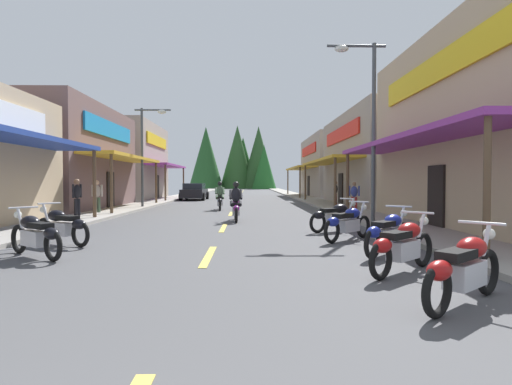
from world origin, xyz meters
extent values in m
cube|color=#4C4C4F|center=(0.00, 34.81, -0.05)|extent=(9.77, 99.62, 0.10)
cube|color=#9E9991|center=(-5.94, 34.81, 0.06)|extent=(2.11, 99.62, 0.12)
cube|color=gray|center=(5.94, 34.81, 0.06)|extent=(2.11, 99.62, 0.12)
cube|color=#E0C64C|center=(0.00, 8.48, 0.01)|extent=(0.16, 2.40, 0.01)
cube|color=#E0C64C|center=(0.00, 13.64, 0.01)|extent=(0.16, 2.40, 0.01)
cube|color=#E0C64C|center=(0.00, 19.63, 0.01)|extent=(0.16, 2.40, 0.01)
cube|color=#E0C64C|center=(0.00, 24.66, 0.01)|extent=(0.16, 2.40, 0.01)
cube|color=#E0C64C|center=(0.00, 31.20, 0.01)|extent=(0.16, 2.40, 0.01)
cube|color=#E0C64C|center=(0.00, 36.73, 0.01)|extent=(0.16, 2.40, 0.01)
cube|color=#E0C64C|center=(0.00, 43.28, 0.01)|extent=(0.16, 2.40, 0.01)
cube|color=#E0C64C|center=(0.00, 48.49, 0.01)|extent=(0.16, 2.40, 0.01)
cube|color=#E0C64C|center=(0.00, 55.20, 0.01)|extent=(0.16, 2.40, 0.01)
cube|color=#E0C64C|center=(0.00, 60.75, 0.01)|extent=(0.16, 2.40, 0.01)
cube|color=#E0C64C|center=(0.00, 66.02, 0.01)|extent=(0.16, 2.40, 0.01)
cube|color=#E0C64C|center=(0.00, 71.76, 0.01)|extent=(0.16, 2.40, 0.01)
cube|color=navy|center=(-6.10, 11.77, 2.90)|extent=(1.80, 10.02, 0.16)
cylinder|color=brown|center=(-5.40, 16.58, 1.41)|extent=(0.14, 0.14, 2.82)
cube|color=brown|center=(-11.36, 23.17, 2.87)|extent=(8.73, 10.53, 5.75)
cube|color=gold|center=(-6.10, 23.17, 2.90)|extent=(1.80, 9.48, 0.16)
cylinder|color=brown|center=(-5.40, 18.63, 1.41)|extent=(0.14, 0.14, 2.82)
cylinder|color=brown|center=(-5.40, 27.71, 1.41)|extent=(0.14, 0.14, 2.82)
cube|color=#197FCC|center=(-6.94, 23.17, 4.48)|extent=(0.10, 7.37, 0.90)
cube|color=black|center=(-6.96, 23.17, 1.05)|extent=(0.08, 1.10, 2.10)
cube|color=gray|center=(-10.43, 35.10, 3.21)|extent=(6.86, 10.05, 6.42)
cube|color=#8C338C|center=(-6.10, 35.10, 2.90)|extent=(1.80, 9.04, 0.16)
cylinder|color=brown|center=(-5.40, 30.78, 1.41)|extent=(0.14, 0.14, 2.82)
cylinder|color=brown|center=(-5.40, 39.42, 1.41)|extent=(0.14, 0.14, 2.82)
cube|color=yellow|center=(-6.94, 35.10, 5.01)|extent=(0.10, 7.03, 0.90)
cube|color=black|center=(-6.96, 35.10, 1.05)|extent=(0.08, 1.10, 2.10)
cube|color=#8C338C|center=(6.10, 13.07, 2.90)|extent=(1.80, 11.33, 0.16)
cylinder|color=brown|center=(5.40, 7.60, 1.41)|extent=(0.14, 0.14, 2.82)
cylinder|color=brown|center=(5.40, 18.54, 1.41)|extent=(0.14, 0.14, 2.82)
cube|color=yellow|center=(6.94, 13.07, 5.23)|extent=(0.10, 8.81, 0.90)
cube|color=black|center=(6.96, 13.07, 1.05)|extent=(0.08, 1.10, 2.10)
cube|color=gray|center=(11.04, 26.78, 2.99)|extent=(8.08, 12.80, 5.98)
cube|color=gold|center=(6.10, 26.78, 2.90)|extent=(1.80, 11.52, 0.16)
cylinder|color=brown|center=(5.40, 21.21, 1.41)|extent=(0.14, 0.14, 2.82)
cylinder|color=brown|center=(5.40, 32.34, 1.41)|extent=(0.14, 0.14, 2.82)
cube|color=red|center=(6.94, 26.78, 4.67)|extent=(0.10, 8.96, 0.90)
cube|color=black|center=(6.96, 26.78, 1.05)|extent=(0.08, 1.10, 2.10)
cube|color=gray|center=(11.39, 41.16, 3.01)|extent=(8.79, 12.60, 6.03)
cube|color=gold|center=(6.10, 41.16, 2.90)|extent=(1.80, 11.34, 0.16)
cylinder|color=brown|center=(5.40, 35.69, 1.41)|extent=(0.14, 0.14, 2.82)
cylinder|color=brown|center=(5.40, 46.62, 1.41)|extent=(0.14, 0.14, 2.82)
cube|color=red|center=(6.94, 41.16, 4.70)|extent=(0.10, 8.82, 0.90)
cube|color=black|center=(6.96, 41.16, 1.05)|extent=(0.08, 1.10, 2.10)
cylinder|color=#474C51|center=(-5.28, 23.63, 2.89)|extent=(0.14, 0.14, 5.78)
cylinder|color=#474C51|center=(-4.65, 23.63, 5.68)|extent=(2.07, 0.10, 0.10)
ellipsoid|color=silver|center=(-4.12, 23.63, 5.58)|extent=(0.50, 0.30, 0.24)
cylinder|color=#474C51|center=(5.28, 14.33, 3.22)|extent=(0.14, 0.14, 6.44)
cylinder|color=#474C51|center=(4.65, 14.33, 6.34)|extent=(2.07, 0.10, 0.10)
ellipsoid|color=silver|center=(4.12, 14.33, 6.24)|extent=(0.50, 0.30, 0.24)
torus|color=black|center=(4.17, 5.48, 0.32)|extent=(0.56, 0.48, 0.64)
torus|color=black|center=(3.01, 4.53, 0.32)|extent=(0.56, 0.48, 0.64)
cube|color=silver|center=(3.59, 5.00, 0.40)|extent=(0.72, 0.66, 0.32)
ellipsoid|color=#A51414|center=(3.74, 5.13, 0.72)|extent=(0.64, 0.60, 0.28)
cube|color=black|center=(3.40, 4.84, 0.68)|extent=(0.64, 0.60, 0.12)
ellipsoid|color=#A51414|center=(3.05, 4.56, 0.55)|extent=(0.49, 0.47, 0.24)
cylinder|color=silver|center=(4.07, 5.40, 0.65)|extent=(0.32, 0.28, 0.71)
cylinder|color=silver|center=(3.98, 5.32, 1.02)|extent=(0.41, 0.49, 0.04)
sphere|color=white|center=(4.19, 5.50, 0.85)|extent=(0.16, 0.16, 0.16)
torus|color=black|center=(4.07, 7.35, 0.32)|extent=(0.54, 0.50, 0.64)
torus|color=black|center=(2.95, 6.34, 0.32)|extent=(0.54, 0.50, 0.64)
cube|color=silver|center=(3.51, 6.85, 0.40)|extent=(0.71, 0.68, 0.32)
ellipsoid|color=#A51414|center=(3.66, 6.98, 0.72)|extent=(0.63, 0.61, 0.28)
cube|color=black|center=(3.32, 6.68, 0.68)|extent=(0.63, 0.61, 0.12)
ellipsoid|color=#A51414|center=(2.99, 6.38, 0.55)|extent=(0.49, 0.47, 0.24)
cylinder|color=silver|center=(3.97, 7.26, 0.65)|extent=(0.32, 0.29, 0.71)
cylinder|color=silver|center=(3.88, 7.18, 1.02)|extent=(0.43, 0.47, 0.04)
sphere|color=white|center=(4.09, 7.37, 0.85)|extent=(0.16, 0.16, 0.16)
torus|color=black|center=(4.38, 9.15, 0.32)|extent=(0.51, 0.53, 0.64)
torus|color=black|center=(3.35, 8.06, 0.32)|extent=(0.51, 0.53, 0.64)
cube|color=silver|center=(3.87, 8.61, 0.40)|extent=(0.69, 0.70, 0.32)
ellipsoid|color=navy|center=(4.00, 8.75, 0.72)|extent=(0.62, 0.63, 0.28)
cube|color=black|center=(3.69, 8.43, 0.68)|extent=(0.62, 0.63, 0.12)
ellipsoid|color=navy|center=(3.38, 8.10, 0.55)|extent=(0.48, 0.48, 0.24)
cylinder|color=silver|center=(4.29, 9.06, 0.65)|extent=(0.30, 0.31, 0.71)
cylinder|color=silver|center=(4.21, 8.97, 1.02)|extent=(0.46, 0.44, 0.04)
sphere|color=white|center=(4.40, 9.17, 0.85)|extent=(0.16, 0.16, 0.16)
torus|color=black|center=(4.05, 11.21, 0.32)|extent=(0.53, 0.51, 0.64)
torus|color=black|center=(2.96, 10.18, 0.32)|extent=(0.53, 0.51, 0.64)
cube|color=silver|center=(3.51, 10.70, 0.40)|extent=(0.70, 0.68, 0.32)
ellipsoid|color=navy|center=(3.65, 10.83, 0.72)|extent=(0.63, 0.62, 0.28)
cube|color=black|center=(3.32, 10.52, 0.68)|extent=(0.63, 0.62, 0.12)
ellipsoid|color=navy|center=(3.00, 10.22, 0.55)|extent=(0.48, 0.48, 0.24)
cylinder|color=silver|center=(3.96, 11.12, 0.65)|extent=(0.31, 0.30, 0.71)
cylinder|color=silver|center=(3.87, 11.04, 1.02)|extent=(0.44, 0.46, 0.04)
sphere|color=white|center=(4.07, 11.23, 0.85)|extent=(0.16, 0.16, 0.16)
torus|color=black|center=(4.22, 13.04, 0.32)|extent=(0.59, 0.43, 0.64)
torus|color=black|center=(2.95, 12.23, 0.32)|extent=(0.59, 0.43, 0.64)
cube|color=silver|center=(3.58, 12.63, 0.40)|extent=(0.74, 0.61, 0.32)
ellipsoid|color=black|center=(3.75, 12.74, 0.72)|extent=(0.64, 0.57, 0.28)
cube|color=black|center=(3.37, 12.50, 0.68)|extent=(0.66, 0.56, 0.12)
ellipsoid|color=black|center=(2.99, 12.26, 0.55)|extent=(0.50, 0.44, 0.24)
cylinder|color=silver|center=(4.11, 12.97, 0.65)|extent=(0.35, 0.25, 0.71)
cylinder|color=silver|center=(4.01, 12.90, 1.02)|extent=(0.36, 0.53, 0.04)
sphere|color=white|center=(4.24, 13.05, 0.85)|extent=(0.16, 0.16, 0.16)
torus|color=black|center=(-4.18, 8.89, 0.32)|extent=(0.56, 0.47, 0.64)
torus|color=black|center=(-3.00, 7.96, 0.32)|extent=(0.56, 0.47, 0.64)
cube|color=silver|center=(-3.59, 8.42, 0.40)|extent=(0.72, 0.65, 0.32)
ellipsoid|color=black|center=(-3.75, 8.55, 0.72)|extent=(0.64, 0.60, 0.28)
cube|color=black|center=(-3.39, 8.27, 0.68)|extent=(0.64, 0.59, 0.12)
ellipsoid|color=black|center=(-3.04, 7.99, 0.55)|extent=(0.49, 0.46, 0.24)
cylinder|color=silver|center=(-4.08, 8.81, 0.65)|extent=(0.33, 0.28, 0.71)
cylinder|color=silver|center=(-3.98, 8.73, 1.02)|extent=(0.40, 0.50, 0.04)
sphere|color=white|center=(-4.20, 8.91, 0.85)|extent=(0.16, 0.16, 0.16)
torus|color=black|center=(-4.44, 10.52, 0.32)|extent=(0.59, 0.43, 0.64)
torus|color=black|center=(-3.18, 9.71, 0.32)|extent=(0.59, 0.43, 0.64)
cube|color=silver|center=(-3.81, 10.11, 0.40)|extent=(0.74, 0.61, 0.32)
ellipsoid|color=black|center=(-3.97, 10.22, 0.72)|extent=(0.64, 0.57, 0.28)
cube|color=black|center=(-3.60, 9.98, 0.68)|extent=(0.66, 0.56, 0.12)
ellipsoid|color=black|center=(-3.22, 9.73, 0.55)|extent=(0.50, 0.44, 0.24)
cylinder|color=silver|center=(-4.33, 10.45, 0.65)|extent=(0.34, 0.25, 0.71)
cylinder|color=silver|center=(-4.23, 10.38, 1.02)|extent=(0.36, 0.53, 0.04)
sphere|color=white|center=(-4.46, 10.53, 0.85)|extent=(0.16, 0.16, 0.16)
torus|color=black|center=(0.32, 16.79, 0.32)|extent=(0.13, 0.64, 0.64)
torus|color=black|center=(0.39, 15.29, 0.32)|extent=(0.13, 0.64, 0.64)
cube|color=silver|center=(0.35, 16.04, 0.40)|extent=(0.31, 0.71, 0.32)
ellipsoid|color=#721972|center=(0.34, 16.24, 0.72)|extent=(0.35, 0.57, 0.28)
cube|color=black|center=(0.36, 15.79, 0.68)|extent=(0.31, 0.61, 0.12)
ellipsoid|color=#721972|center=(0.39, 15.34, 0.55)|extent=(0.26, 0.45, 0.24)
cylinder|color=silver|center=(0.32, 16.66, 0.65)|extent=(0.08, 0.37, 0.71)
cylinder|color=silver|center=(0.33, 16.54, 1.02)|extent=(0.60, 0.07, 0.04)
sphere|color=white|center=(0.32, 16.82, 0.85)|extent=(0.16, 0.16, 0.16)
ellipsoid|color=black|center=(0.36, 15.89, 1.05)|extent=(0.40, 0.40, 0.64)
sphere|color=black|center=(0.36, 15.94, 1.45)|extent=(0.24, 0.24, 0.24)
cylinder|color=black|center=(0.19, 16.06, 0.70)|extent=(0.16, 0.43, 0.24)
cylinder|color=black|center=(0.14, 16.18, 1.05)|extent=(0.12, 0.51, 0.40)
cylinder|color=black|center=(0.51, 16.07, 0.70)|extent=(0.16, 0.43, 0.24)
cylinder|color=black|center=(0.55, 16.20, 1.05)|extent=(0.12, 0.51, 0.40)
torus|color=black|center=(-0.78, 23.07, 0.32)|extent=(0.15, 0.65, 0.64)
torus|color=black|center=(-0.65, 21.58, 0.32)|extent=(0.15, 0.65, 0.64)
cube|color=silver|center=(-0.71, 22.33, 0.40)|extent=(0.34, 0.72, 0.32)
ellipsoid|color=black|center=(-0.73, 22.53, 0.72)|extent=(0.37, 0.59, 0.28)
cube|color=black|center=(-0.69, 22.08, 0.68)|extent=(0.33, 0.62, 0.12)
ellipsoid|color=black|center=(-0.65, 21.63, 0.55)|extent=(0.28, 0.46, 0.24)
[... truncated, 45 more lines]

